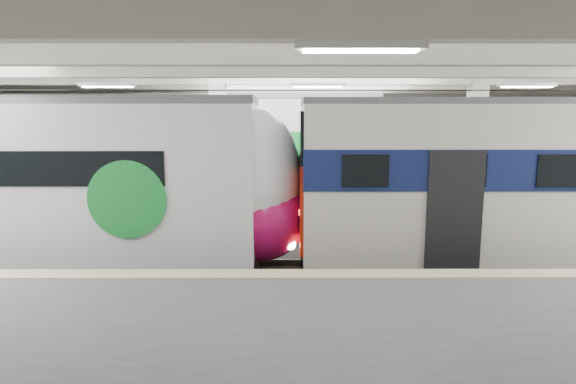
{
  "coord_description": "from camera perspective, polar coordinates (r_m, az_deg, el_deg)",
  "views": [
    {
      "loc": [
        -0.9,
        -12.06,
        4.13
      ],
      "look_at": [
        -0.85,
        1.0,
        2.0
      ],
      "focal_mm": 30.0,
      "sensor_mm": 36.0,
      "label": 1
    }
  ],
  "objects": [
    {
      "name": "station_hall",
      "position": [
        10.4,
        4.79,
        4.35
      ],
      "size": [
        36.0,
        24.0,
        5.75
      ],
      "color": "black",
      "rests_on": "ground"
    },
    {
      "name": "older_rer",
      "position": [
        14.12,
        30.1,
        0.81
      ],
      "size": [
        13.68,
        3.02,
        4.5
      ],
      "color": "silver",
      "rests_on": "ground"
    },
    {
      "name": "modern_emu",
      "position": [
        13.55,
        -26.02,
        0.28
      ],
      "size": [
        14.15,
        2.92,
        4.55
      ],
      "color": "white",
      "rests_on": "ground"
    },
    {
      "name": "far_train",
      "position": [
        18.16,
        -14.1,
        3.78
      ],
      "size": [
        15.25,
        3.25,
        4.81
      ],
      "rotation": [
        0.0,
        0.0,
        0.01
      ],
      "color": "white",
      "rests_on": "ground"
    }
  ]
}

